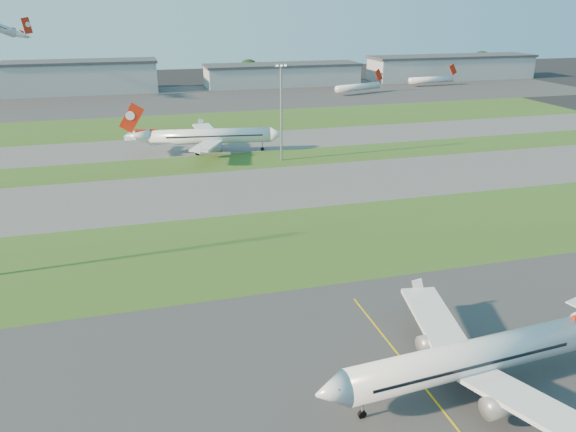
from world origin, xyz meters
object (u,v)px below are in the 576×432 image
object	(u,v)px
mini_jet_near	(358,87)
light_mast_centre	(281,106)
mini_jet_far	(432,79)
airliner_parked	(475,358)
airliner_taxiing	(209,137)

from	to	relation	value
mini_jet_near	light_mast_centre	xyz separation A→B (m)	(-67.03, -108.00, 11.53)
mini_jet_far	light_mast_centre	bearing A→B (deg)	-137.25
mini_jet_far	mini_jet_near	bearing A→B (deg)	-165.97
airliner_parked	mini_jet_near	xyz separation A→B (m)	(72.14, 208.60, -0.87)
light_mast_centre	airliner_parked	bearing A→B (deg)	-92.91
mini_jet_near	mini_jet_far	world-z (taller)	same
mini_jet_near	airliner_taxiing	bearing A→B (deg)	-150.58
airliner_parked	light_mast_centre	world-z (taller)	light_mast_centre
airliner_taxiing	light_mast_centre	size ratio (longest dim) A/B	1.64
mini_jet_far	airliner_parked	bearing A→B (deg)	-122.55
airliner_taxiing	light_mast_centre	distance (m)	24.72
airliner_taxiing	mini_jet_far	bearing A→B (deg)	-132.07
mini_jet_near	mini_jet_far	bearing A→B (deg)	-0.12
airliner_parked	mini_jet_far	bearing A→B (deg)	57.49
airliner_parked	mini_jet_far	world-z (taller)	airliner_parked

